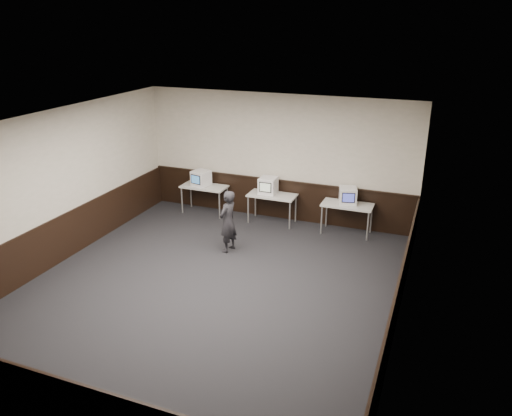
{
  "coord_description": "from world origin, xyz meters",
  "views": [
    {
      "loc": [
        3.89,
        -7.52,
        4.9
      ],
      "look_at": [
        0.34,
        1.6,
        1.15
      ],
      "focal_mm": 35.0,
      "sensor_mm": 36.0,
      "label": 1
    }
  ],
  "objects_px": {
    "desk_left": "(204,188)",
    "emac_left": "(201,178)",
    "desk_center": "(272,197)",
    "emac_right": "(348,196)",
    "desk_right": "(347,207)",
    "emac_center": "(268,186)",
    "person": "(228,221)"
  },
  "relations": [
    {
      "from": "desk_right",
      "to": "person",
      "type": "relative_size",
      "value": 0.85
    },
    {
      "from": "desk_left",
      "to": "desk_right",
      "type": "distance_m",
      "value": 3.8
    },
    {
      "from": "desk_left",
      "to": "emac_left",
      "type": "relative_size",
      "value": 2.36
    },
    {
      "from": "emac_center",
      "to": "person",
      "type": "xyz_separation_m",
      "value": [
        -0.23,
        -1.95,
        -0.25
      ]
    },
    {
      "from": "emac_left",
      "to": "emac_right",
      "type": "relative_size",
      "value": 0.99
    },
    {
      "from": "emac_right",
      "to": "person",
      "type": "height_order",
      "value": "person"
    },
    {
      "from": "emac_left",
      "to": "emac_right",
      "type": "distance_m",
      "value": 3.87
    },
    {
      "from": "desk_center",
      "to": "emac_center",
      "type": "xyz_separation_m",
      "value": [
        -0.13,
        0.04,
        0.28
      ]
    },
    {
      "from": "person",
      "to": "desk_right",
      "type": "bearing_deg",
      "value": 141.36
    },
    {
      "from": "emac_left",
      "to": "emac_center",
      "type": "xyz_separation_m",
      "value": [
        1.86,
        0.05,
        0.01
      ]
    },
    {
      "from": "emac_left",
      "to": "emac_center",
      "type": "height_order",
      "value": "emac_center"
    },
    {
      "from": "emac_right",
      "to": "desk_right",
      "type": "bearing_deg",
      "value": -85.49
    },
    {
      "from": "desk_right",
      "to": "emac_right",
      "type": "xyz_separation_m",
      "value": [
        -0.01,
        0.04,
        0.27
      ]
    },
    {
      "from": "emac_center",
      "to": "person",
      "type": "distance_m",
      "value": 1.98
    },
    {
      "from": "emac_left",
      "to": "person",
      "type": "relative_size",
      "value": 0.36
    },
    {
      "from": "emac_center",
      "to": "emac_right",
      "type": "height_order",
      "value": "emac_center"
    },
    {
      "from": "person",
      "to": "emac_right",
      "type": "bearing_deg",
      "value": 142.05
    },
    {
      "from": "desk_right",
      "to": "emac_left",
      "type": "relative_size",
      "value": 2.36
    },
    {
      "from": "desk_center",
      "to": "desk_right",
      "type": "distance_m",
      "value": 1.9
    },
    {
      "from": "desk_center",
      "to": "emac_right",
      "type": "xyz_separation_m",
      "value": [
        1.89,
        0.04,
        0.27
      ]
    },
    {
      "from": "desk_center",
      "to": "person",
      "type": "distance_m",
      "value": 1.94
    },
    {
      "from": "desk_right",
      "to": "emac_center",
      "type": "bearing_deg",
      "value": 178.84
    },
    {
      "from": "emac_left",
      "to": "person",
      "type": "distance_m",
      "value": 2.52
    },
    {
      "from": "desk_left",
      "to": "desk_right",
      "type": "bearing_deg",
      "value": 0.0
    },
    {
      "from": "desk_center",
      "to": "desk_right",
      "type": "xyz_separation_m",
      "value": [
        1.9,
        0.0,
        0.0
      ]
    },
    {
      "from": "desk_center",
      "to": "person",
      "type": "bearing_deg",
      "value": -100.54
    },
    {
      "from": "desk_center",
      "to": "emac_right",
      "type": "height_order",
      "value": "emac_right"
    },
    {
      "from": "desk_center",
      "to": "desk_right",
      "type": "height_order",
      "value": "same"
    },
    {
      "from": "emac_center",
      "to": "person",
      "type": "bearing_deg",
      "value": -97.78
    },
    {
      "from": "desk_center",
      "to": "emac_right",
      "type": "relative_size",
      "value": 2.34
    },
    {
      "from": "emac_center",
      "to": "desk_left",
      "type": "bearing_deg",
      "value": -179.75
    },
    {
      "from": "emac_left",
      "to": "emac_center",
      "type": "distance_m",
      "value": 1.86
    }
  ]
}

